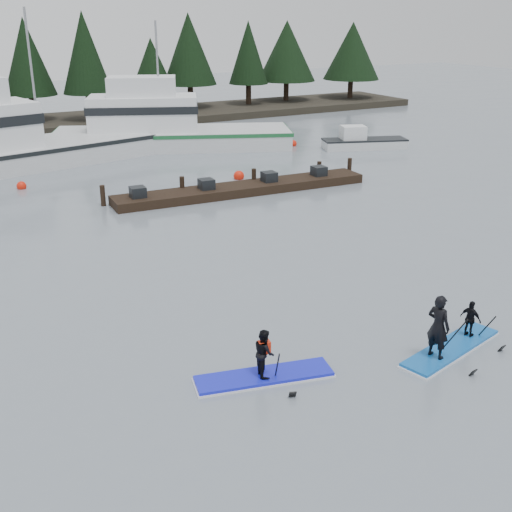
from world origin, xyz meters
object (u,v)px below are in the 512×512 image
floating_dock (243,189)px  paddleboard_solo (264,365)px  fishing_boat_medium (166,138)px  paddleboard_duo (449,334)px

floating_dock → paddleboard_solo: 17.87m
fishing_boat_medium → floating_dock: 12.99m
floating_dock → paddleboard_duo: bearing=-96.2°
fishing_boat_medium → floating_dock: fishing_boat_medium is taller
fishing_boat_medium → paddleboard_duo: (-3.79, -30.25, -0.07)m
fishing_boat_medium → floating_dock: bearing=-71.2°
fishing_boat_medium → paddleboard_duo: bearing=-74.3°
floating_dock → paddleboard_solo: size_ratio=3.74×
fishing_boat_medium → paddleboard_duo: 30.49m
paddleboard_solo → paddleboard_duo: paddleboard_duo is taller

